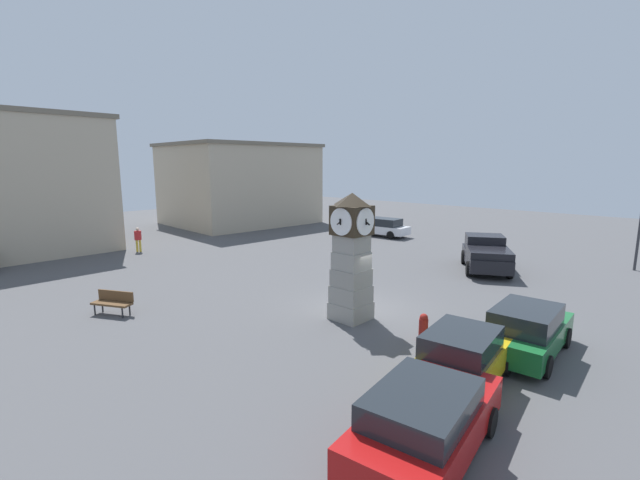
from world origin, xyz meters
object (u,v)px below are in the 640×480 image
car_by_building (527,330)px  bench (113,301)px  bollard_near_tower (472,344)px  car_end_of_row (382,227)px  clock_tower (351,257)px  car_near_tower (463,357)px  car_navy_sedan (426,420)px  pedestrian_near_bench (138,238)px  pickup_truck (486,254)px  bollard_mid_row (423,327)px

car_by_building → bench: car_by_building is taller
bollard_near_tower → car_end_of_row: size_ratio=0.18×
clock_tower → bench: 9.44m
car_near_tower → bench: size_ratio=2.41×
car_navy_sedan → pedestrian_near_bench: pedestrian_near_bench is taller
bollard_near_tower → pickup_truck: 11.72m
car_by_building → pickup_truck: 10.94m
pedestrian_near_bench → car_end_of_row: bearing=-26.5°
pedestrian_near_bench → clock_tower: bearing=-90.1°
bollard_near_tower → car_near_tower: size_ratio=0.21×
car_navy_sedan → pedestrian_near_bench: 24.80m
bollard_near_tower → car_near_tower: car_near_tower is taller
car_navy_sedan → car_end_of_row: bearing=37.0°
car_by_building → bench: bearing=119.3°
clock_tower → car_by_building: (1.31, -5.88, -1.60)m
bollard_near_tower → pedestrian_near_bench: 23.06m
car_navy_sedan → car_near_tower: 3.29m
car_by_building → car_near_tower: bearing=168.8°
clock_tower → car_near_tower: size_ratio=1.19×
pickup_truck → car_navy_sedan: bearing=-161.4°
bench → pedestrian_near_bench: bearing=61.9°
bollard_near_tower → car_by_building: 1.78m
bollard_mid_row → car_navy_sedan: size_ratio=0.20×
bollard_mid_row → car_end_of_row: 20.98m
clock_tower → pickup_truck: (10.92, -0.65, -1.46)m
car_near_tower → pickup_truck: (12.71, 4.62, 0.15)m
bench → pedestrian_near_bench: 12.72m
car_by_building → pedestrian_near_bench: size_ratio=2.61×
bollard_mid_row → car_near_tower: size_ratio=0.23×
bollard_near_tower → car_by_building: bearing=-39.6°
pedestrian_near_bench → bench: bearing=-118.1°
bollard_near_tower → bench: bearing=116.6°
clock_tower → bollard_mid_row: size_ratio=5.12×
bollard_mid_row → bench: bearing=120.8°
bollard_mid_row → pickup_truck: pickup_truck is taller
car_end_of_row → pedestrian_near_bench: pedestrian_near_bench is taller
clock_tower → pedestrian_near_bench: size_ratio=2.92×
clock_tower → bollard_near_tower: 5.15m
pickup_truck → bench: (-16.89, 7.72, -0.40)m
bollard_near_tower → bollard_mid_row: size_ratio=0.91×
bollard_mid_row → car_by_building: 3.11m
clock_tower → pedestrian_near_bench: (0.02, 18.29, -1.45)m
car_end_of_row → pedestrian_near_bench: (-16.37, 8.15, 0.18)m
clock_tower → bollard_near_tower: (-0.04, -4.77, -1.96)m
bollard_near_tower → pedestrian_near_bench: size_ratio=0.52×
clock_tower → car_end_of_row: 19.34m
bollard_near_tower → car_by_building: car_by_building is taller
bench → bollard_near_tower: bearing=-63.4°
bollard_mid_row → bench: 11.79m
bollard_mid_row → car_end_of_row: car_end_of_row is taller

